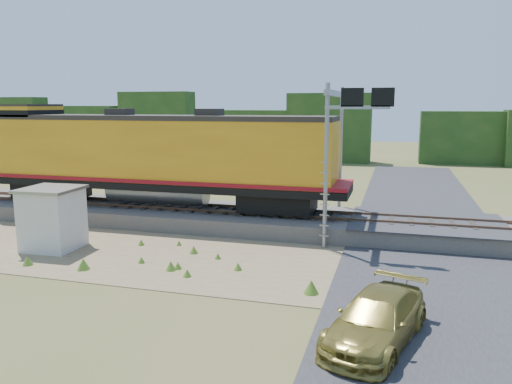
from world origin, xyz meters
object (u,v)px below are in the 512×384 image
(locomotive, at_px, (151,155))
(shed, at_px, (53,218))
(signal_gantry, at_px, (341,124))
(car, at_px, (376,319))

(locomotive, bearing_deg, shed, -104.51)
(signal_gantry, xyz_separation_m, car, (2.22, -10.60, -4.70))
(shed, relative_size, signal_gantry, 0.38)
(locomotive, bearing_deg, car, -42.40)
(shed, height_order, car, shed)
(locomotive, distance_m, signal_gantry, 10.30)
(locomotive, relative_size, shed, 7.54)
(shed, distance_m, signal_gantry, 13.53)
(locomotive, relative_size, signal_gantry, 2.88)
(shed, bearing_deg, locomotive, 73.03)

